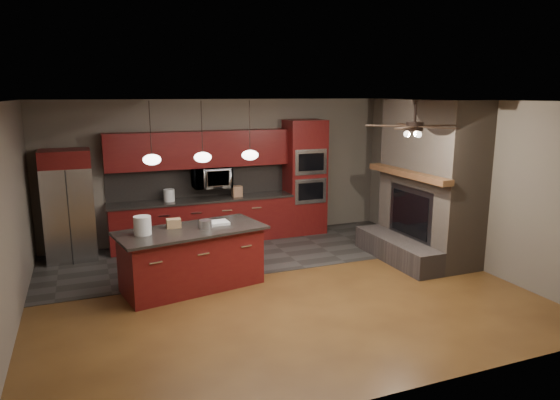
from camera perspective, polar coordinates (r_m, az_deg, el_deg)
name	(u,v)px	position (r m, az deg, el deg)	size (l,w,h in m)	color
ground	(275,288)	(7.72, -0.54, -9.98)	(7.00, 7.00, 0.00)	brown
ceiling	(275,101)	(7.16, -0.58, 11.27)	(7.00, 6.00, 0.02)	white
back_wall	(222,170)	(10.13, -6.68, 3.45)	(7.00, 0.02, 2.80)	#63574F
right_wall	(465,183)	(9.15, 20.36, 1.87)	(0.02, 6.00, 2.80)	#63574F
left_wall	(7,220)	(6.91, -28.78, -1.97)	(0.02, 6.00, 2.80)	#63574F
slate_tile_patch	(240,253)	(9.32, -4.55, -6.08)	(7.00, 2.40, 0.01)	#32302D
fireplace_column	(427,186)	(9.18, 16.50, 1.49)	(1.30, 2.10, 2.80)	brown
back_cabinetry	(202,199)	(9.86, -8.89, 0.17)	(3.59, 0.64, 2.20)	#5C1410
oven_tower	(305,177)	(10.44, 2.84, 2.61)	(0.80, 0.63, 2.38)	#5C1410
microwave	(211,177)	(9.84, -7.84, 2.58)	(0.73, 0.41, 0.50)	silver
refrigerator	(69,205)	(9.50, -22.99, -0.57)	(0.83, 0.75, 1.96)	silver
kitchen_island	(192,258)	(7.70, -10.01, -6.55)	(2.32, 1.38, 0.92)	#5C1410
white_bucket	(142,225)	(7.40, -15.44, -2.82)	(0.25, 0.25, 0.27)	silver
paint_can	(206,224)	(7.56, -8.49, -2.75)	(0.19, 0.19, 0.13)	#B7B7BC
paint_tray	(215,223)	(7.79, -7.40, -2.62)	(0.40, 0.28, 0.04)	white
cardboard_box	(174,223)	(7.69, -12.06, -2.61)	(0.21, 0.15, 0.13)	#A17B53
counter_bucket	(169,195)	(9.68, -12.55, 0.53)	(0.20, 0.20, 0.23)	silver
counter_box	(237,191)	(9.92, -4.94, 1.00)	(0.19, 0.15, 0.21)	#9F7252
pendant_left	(152,159)	(7.50, -14.43, 4.53)	(0.26, 0.26, 0.92)	black
pendant_center	(203,157)	(7.63, -8.82, 4.88)	(0.26, 0.26, 0.92)	black
pendant_right	(250,155)	(7.83, -3.45, 5.18)	(0.26, 0.26, 0.92)	black
ceiling_fan	(415,126)	(7.34, 15.13, 8.21)	(1.27, 1.33, 0.41)	black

